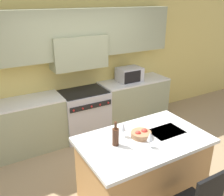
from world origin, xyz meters
TOP-DOWN VIEW (x-y plane):
  - ground_plane at (0.00, 0.00)m, footprint 10.00×10.00m
  - back_cabinetry at (0.00, 1.84)m, footprint 10.00×0.46m
  - back_counter at (-0.00, 1.60)m, footprint 3.86×0.62m
  - range_stove at (-0.00, 1.58)m, footprint 0.89×0.70m
  - microwave at (1.06, 1.60)m, footprint 0.50×0.37m
  - kitchen_island at (-0.04, -0.38)m, footprint 1.62×1.00m
  - wine_bottle at (-0.42, -0.33)m, footprint 0.08×0.08m
  - wine_glass_near at (-0.09, -0.56)m, footprint 0.07×0.07m
  - wine_glass_far at (-0.23, -0.21)m, footprint 0.07×0.07m
  - fruit_bowl at (-0.04, -0.33)m, footprint 0.26×0.26m

SIDE VIEW (x-z plane):
  - ground_plane at x=0.00m, z-range 0.00..0.00m
  - range_stove at x=0.00m, z-range 0.00..0.92m
  - back_counter at x=0.00m, z-range 0.00..0.94m
  - kitchen_island at x=-0.04m, z-range 0.00..0.94m
  - fruit_bowl at x=-0.04m, z-range 0.93..1.03m
  - wine_bottle at x=-0.42m, z-range 0.90..1.21m
  - wine_glass_near at x=-0.09m, z-range 0.97..1.17m
  - wine_glass_far at x=-0.23m, z-range 0.97..1.17m
  - microwave at x=1.06m, z-range 0.94..1.23m
  - back_cabinetry at x=0.00m, z-range 0.26..2.96m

